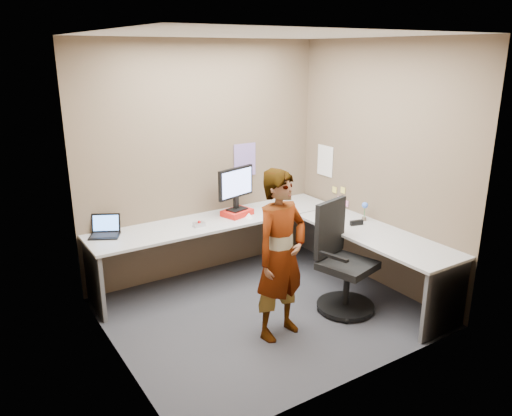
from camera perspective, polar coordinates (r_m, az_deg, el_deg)
ground at (r=5.23m, az=1.08°, el=-11.83°), size 3.00×3.00×0.00m
wall_back at (r=5.81m, az=-6.00°, el=5.38°), size 3.00×0.00×3.00m
wall_right at (r=5.67m, az=13.92°, el=4.65°), size 0.00×2.70×2.70m
wall_left at (r=4.11m, az=-16.50°, el=-0.41°), size 0.00×2.70×2.70m
ceiling at (r=4.56m, az=1.28°, el=19.24°), size 3.00×3.00×0.00m
desk at (r=5.49m, az=2.67°, el=-3.57°), size 2.98×2.58×0.73m
paper_ream at (r=5.81m, az=-2.18°, el=-0.53°), size 0.38×0.32×0.07m
monitor at (r=5.73m, az=-2.30°, el=2.63°), size 0.52×0.22×0.50m
laptop at (r=5.41m, az=-16.85°, el=-2.44°), size 0.38×0.36×0.21m
trackball_mouse at (r=5.48m, az=-6.53°, el=-1.85°), size 0.12×0.08×0.07m
origami at (r=5.72m, az=-0.82°, el=-0.85°), size 0.10×0.10×0.06m
stapler at (r=5.60m, az=11.42°, el=-1.66°), size 0.16×0.08×0.05m
flower at (r=5.73m, az=12.32°, el=-0.04°), size 0.07×0.07×0.22m
calendar_purple at (r=6.07m, az=-1.29°, el=5.52°), size 0.30×0.01×0.40m
calendar_white at (r=6.32m, az=7.91°, el=5.37°), size 0.01×0.28×0.38m
sticky_note_a at (r=6.13m, az=9.90°, el=2.02°), size 0.01×0.07×0.07m
sticky_note_b at (r=6.20m, az=9.53°, el=0.97°), size 0.01×0.07×0.07m
sticky_note_c at (r=6.13m, az=10.27°, el=0.52°), size 0.01×0.07×0.07m
sticky_note_d at (r=6.25m, az=8.96°, el=2.07°), size 0.01×0.07×0.07m
office_chair at (r=5.19m, az=9.78°, el=-6.70°), size 0.63×0.61×1.11m
person at (r=4.53m, az=2.86°, el=-5.42°), size 0.64×0.48×1.60m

